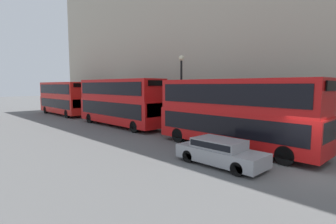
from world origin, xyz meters
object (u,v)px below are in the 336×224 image
object	(u,v)px
bus_third_in_queue	(64,97)
pedestrian	(207,124)
car_dark_sedan	(220,151)
bus_second_in_queue	(119,101)
bus_leading	(234,111)

from	to	relation	value
bus_third_in_queue	pedestrian	distance (m)	21.85
bus_third_in_queue	car_dark_sedan	distance (m)	27.59
car_dark_sedan	bus_second_in_queue	bearing A→B (deg)	76.40
bus_second_in_queue	pedestrian	distance (m)	8.97
bus_leading	bus_second_in_queue	distance (m)	12.68
bus_third_in_queue	pedestrian	world-z (taller)	bus_third_in_queue
bus_third_in_queue	car_dark_sedan	size ratio (longest dim) A/B	2.32
bus_third_in_queue	bus_second_in_queue	bearing A→B (deg)	-90.00
bus_leading	bus_third_in_queue	world-z (taller)	bus_third_in_queue
bus_second_in_queue	bus_third_in_queue	bearing A→B (deg)	90.00
car_dark_sedan	pedestrian	distance (m)	8.53
bus_leading	car_dark_sedan	size ratio (longest dim) A/B	2.35
bus_second_in_queue	bus_third_in_queue	xyz separation A→B (m)	(0.00, 13.28, -0.09)
bus_second_in_queue	pedestrian	world-z (taller)	bus_second_in_queue
bus_leading	bus_third_in_queue	xyz separation A→B (m)	(0.00, 25.95, 0.01)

